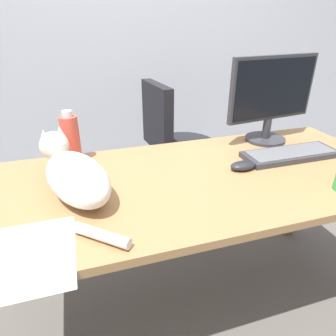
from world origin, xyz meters
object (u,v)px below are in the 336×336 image
Objects in this scene: keyboard at (290,154)px; water_bottle at (71,139)px; office_chair at (177,162)px; monitor at (272,96)px; cat at (74,174)px; computer_mouse at (243,165)px.

water_bottle reaches higher than keyboard.
office_chair is at bearing 113.51° from keyboard.
cat is at bearing -164.75° from monitor.
keyboard is at bearing 2.78° from cat.
keyboard is at bearing -14.92° from water_bottle.
computer_mouse is at bearing -170.23° from keyboard.
office_chair is at bearing 92.49° from computer_mouse.
monitor is 0.82× the size of cat.
water_bottle is at bearing 90.66° from cat.
office_chair is 0.82m from keyboard.
water_bottle reaches higher than cat.
computer_mouse reaches higher than keyboard.
water_bottle reaches higher than computer_mouse.
keyboard is 4.00× the size of computer_mouse.
office_chair is 0.87m from water_bottle.
cat is 2.60× the size of water_bottle.
monitor is (0.31, -0.48, 0.53)m from office_chair.
office_chair is at bearing 122.88° from monitor.
keyboard is at bearing -92.74° from monitor.
monitor is 4.36× the size of computer_mouse.
monitor is 1.09× the size of keyboard.
water_bottle is (-0.00, 0.29, 0.02)m from cat.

